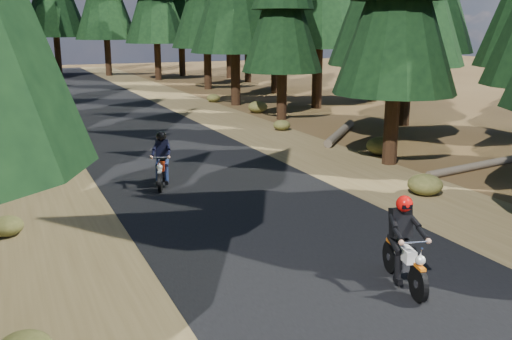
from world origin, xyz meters
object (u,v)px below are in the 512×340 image
Objects in this scene: log_near at (340,133)px; rider_follow at (162,169)px; rider_lead at (405,257)px; log_far at (476,166)px.

log_near is 9.56m from rider_follow.
log_near is 13.71m from rider_lead.
log_far is at bearing -127.23° from rider_lead.
rider_lead is (-6.41, -12.12, 0.36)m from log_near.
rider_follow reaches higher than log_near.
rider_follow reaches higher than log_far.
rider_follow is (-9.36, 2.09, 0.39)m from log_far.
log_near is at bearing -132.06° from rider_follow.
log_near is at bearing -103.16° from rider_lead.
rider_follow is at bearing -60.15° from rider_lead.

